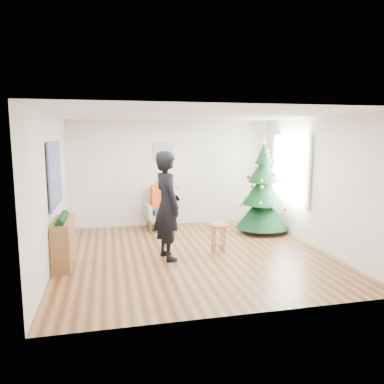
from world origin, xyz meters
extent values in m
plane|color=brown|center=(0.00, 0.00, 0.00)|extent=(5.00, 5.00, 0.00)
plane|color=white|center=(0.00, 0.00, 2.60)|extent=(5.00, 5.00, 0.00)
plane|color=silver|center=(0.00, 2.50, 1.30)|extent=(5.00, 0.00, 5.00)
plane|color=silver|center=(0.00, -2.50, 1.30)|extent=(5.00, 0.00, 5.00)
plane|color=silver|center=(-2.50, 0.00, 1.30)|extent=(0.00, 5.00, 5.00)
plane|color=silver|center=(2.50, 0.00, 1.30)|extent=(0.00, 5.00, 5.00)
cube|color=white|center=(2.47, 1.00, 1.50)|extent=(0.04, 1.30, 1.40)
cube|color=white|center=(2.44, 0.25, 1.50)|extent=(0.05, 0.25, 1.50)
cube|color=white|center=(2.44, 1.75, 1.50)|extent=(0.05, 0.25, 1.50)
cylinder|color=#3F2816|center=(1.92, 1.24, 0.14)|extent=(0.09, 0.09, 0.28)
cone|color=black|center=(1.92, 1.24, 0.51)|extent=(1.20, 1.20, 0.78)
cone|color=black|center=(1.92, 1.24, 1.01)|extent=(0.96, 0.96, 0.69)
cone|color=black|center=(1.92, 1.24, 1.47)|extent=(0.70, 0.70, 0.60)
cone|color=black|center=(1.92, 1.24, 1.84)|extent=(0.40, 0.40, 0.51)
cone|color=gold|center=(1.92, 1.24, 2.10)|extent=(0.13, 0.13, 0.13)
cylinder|color=brown|center=(0.48, 0.01, 0.53)|extent=(0.37, 0.37, 0.04)
cylinder|color=brown|center=(0.48, 0.01, 0.16)|extent=(0.27, 0.27, 0.02)
imported|color=silver|center=(0.48, 0.01, 0.56)|extent=(0.35, 0.30, 0.02)
cube|color=gray|center=(-0.36, 2.00, 0.32)|extent=(0.72, 0.68, 0.12)
cube|color=gray|center=(-0.41, 2.27, 0.66)|extent=(0.64, 0.20, 0.60)
cube|color=gray|center=(-0.66, 1.95, 0.48)|extent=(0.17, 0.51, 0.30)
cube|color=gray|center=(-0.07, 2.05, 0.48)|extent=(0.17, 0.51, 0.30)
cube|color=navy|center=(-0.36, 1.93, 0.45)|extent=(0.42, 0.43, 0.14)
cube|color=red|center=(-0.36, 2.13, 0.78)|extent=(0.41, 0.26, 0.55)
sphere|color=tan|center=(-0.36, 2.11, 1.16)|extent=(0.20, 0.20, 0.20)
imported|color=black|center=(-0.52, -0.14, 0.98)|extent=(0.61, 0.80, 1.97)
cube|color=white|center=(-0.31, -0.17, 1.31)|extent=(0.06, 0.13, 0.04)
cube|color=brown|center=(-2.33, -0.10, 0.40)|extent=(0.31, 1.00, 0.80)
cylinder|color=black|center=(-2.33, -0.10, 0.82)|extent=(0.14, 0.90, 0.14)
cube|color=black|center=(-2.46, 0.30, 1.55)|extent=(0.03, 1.50, 1.15)
cube|color=tan|center=(-0.20, 2.47, 1.85)|extent=(0.52, 0.03, 0.42)
cube|color=gray|center=(-0.20, 2.45, 1.85)|extent=(0.44, 0.02, 0.34)
camera|label=1|loc=(-1.54, -6.67, 2.23)|focal=35.00mm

